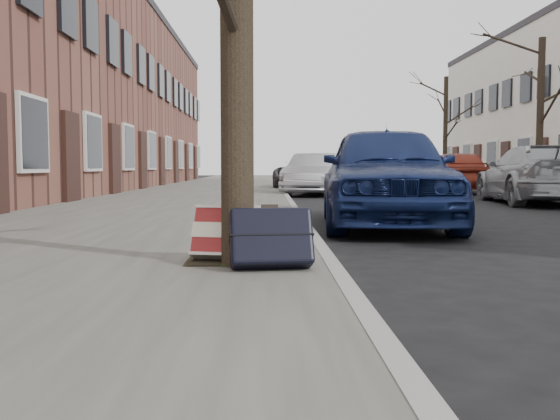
{
  "coord_description": "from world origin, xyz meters",
  "views": [
    {
      "loc": [
        -1.77,
        -4.01,
        0.89
      ],
      "look_at": [
        -1.67,
        0.8,
        0.56
      ],
      "focal_mm": 40.0,
      "sensor_mm": 36.0,
      "label": 1
    }
  ],
  "objects_px": {
    "car_near_front": "(385,175)",
    "car_near_mid": "(316,174)",
    "suitcase_red": "(230,234)",
    "suitcase_navy": "(271,237)"
  },
  "relations": [
    {
      "from": "car_near_front",
      "to": "car_near_mid",
      "type": "relative_size",
      "value": 1.14
    },
    {
      "from": "suitcase_red",
      "to": "suitcase_navy",
      "type": "bearing_deg",
      "value": -36.63
    },
    {
      "from": "suitcase_navy",
      "to": "suitcase_red",
      "type": "bearing_deg",
      "value": 123.41
    },
    {
      "from": "suitcase_red",
      "to": "car_near_front",
      "type": "distance_m",
      "value": 4.7
    },
    {
      "from": "suitcase_red",
      "to": "car_near_mid",
      "type": "height_order",
      "value": "car_near_mid"
    },
    {
      "from": "car_near_mid",
      "to": "suitcase_navy",
      "type": "bearing_deg",
      "value": -79.73
    },
    {
      "from": "suitcase_red",
      "to": "car_near_mid",
      "type": "bearing_deg",
      "value": 95.94
    },
    {
      "from": "suitcase_red",
      "to": "suitcase_navy",
      "type": "distance_m",
      "value": 0.51
    },
    {
      "from": "car_near_front",
      "to": "car_near_mid",
      "type": "distance_m",
      "value": 10.19
    },
    {
      "from": "suitcase_red",
      "to": "car_near_mid",
      "type": "xyz_separation_m",
      "value": [
        1.82,
        14.4,
        0.31
      ]
    }
  ]
}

